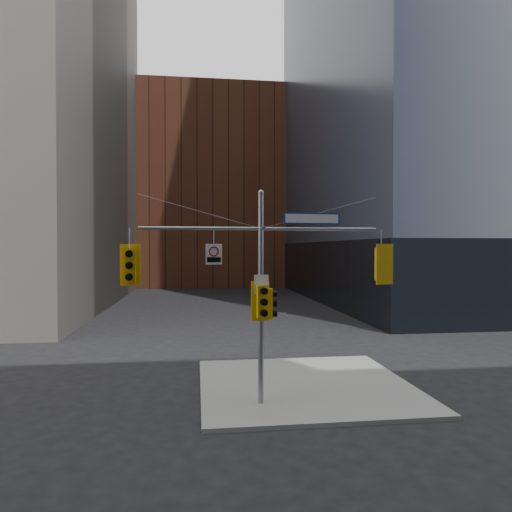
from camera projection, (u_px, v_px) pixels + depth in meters
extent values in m
plane|color=black|center=(270.00, 431.00, 13.33)|extent=(160.00, 160.00, 0.00)
cube|color=gray|center=(305.00, 385.00, 17.55)|extent=(8.00, 8.00, 0.15)
cube|color=black|center=(481.00, 270.00, 48.61)|extent=(36.40, 36.40, 6.00)
cube|color=brown|center=(211.00, 193.00, 70.61)|extent=(26.00, 20.00, 28.00)
cylinder|color=gray|center=(261.00, 300.00, 15.25)|extent=(0.18, 0.18, 7.20)
sphere|color=gray|center=(261.00, 193.00, 15.19)|extent=(0.20, 0.20, 0.20)
cylinder|color=gray|center=(201.00, 228.00, 14.96)|extent=(4.00, 0.11, 0.11)
cylinder|color=gray|center=(319.00, 229.00, 15.47)|extent=(4.00, 0.11, 0.11)
cylinder|color=gray|center=(262.00, 228.00, 14.87)|extent=(0.10, 0.70, 0.10)
cylinder|color=gray|center=(201.00, 212.00, 14.95)|extent=(4.00, 0.02, 1.12)
cylinder|color=gray|center=(319.00, 213.00, 15.46)|extent=(4.00, 0.02, 1.12)
cube|color=#E8AA0C|center=(130.00, 265.00, 14.69)|extent=(0.37, 0.27, 1.11)
cube|color=#E8AA0C|center=(130.00, 265.00, 14.87)|extent=(0.65, 0.08, 1.37)
cylinder|color=black|center=(129.00, 254.00, 14.47)|extent=(0.24, 0.18, 0.23)
cylinder|color=black|center=(129.00, 254.00, 14.55)|extent=(0.20, 0.03, 0.20)
cylinder|color=black|center=(129.00, 265.00, 14.48)|extent=(0.24, 0.18, 0.23)
cylinder|color=black|center=(129.00, 265.00, 14.56)|extent=(0.20, 0.03, 0.20)
cylinder|color=black|center=(129.00, 277.00, 14.48)|extent=(0.24, 0.18, 0.23)
cylinder|color=#0CE559|center=(129.00, 277.00, 14.57)|extent=(0.20, 0.03, 0.20)
cube|color=#E8AA0C|center=(381.00, 264.00, 15.78)|extent=(0.41, 0.33, 1.12)
cube|color=#E8AA0C|center=(385.00, 264.00, 15.59)|extent=(0.66, 0.19, 1.39)
cylinder|color=black|center=(378.00, 253.00, 15.97)|extent=(0.27, 0.22, 0.24)
cylinder|color=black|center=(379.00, 253.00, 15.89)|extent=(0.20, 0.07, 0.20)
cylinder|color=black|center=(378.00, 264.00, 15.98)|extent=(0.27, 0.22, 0.24)
cylinder|color=black|center=(379.00, 264.00, 15.90)|extent=(0.20, 0.07, 0.20)
cylinder|color=black|center=(377.00, 274.00, 15.98)|extent=(0.27, 0.22, 0.24)
cylinder|color=black|center=(379.00, 275.00, 15.90)|extent=(0.20, 0.07, 0.20)
cube|color=#E8AA0C|center=(269.00, 304.00, 15.29)|extent=(0.26, 0.34, 1.00)
cylinder|color=black|center=(275.00, 294.00, 15.29)|extent=(0.17, 0.22, 0.21)
cylinder|color=black|center=(273.00, 294.00, 15.29)|extent=(0.04, 0.18, 0.18)
cylinder|color=black|center=(275.00, 304.00, 15.30)|extent=(0.17, 0.22, 0.21)
cylinder|color=black|center=(273.00, 304.00, 15.29)|extent=(0.04, 0.18, 0.18)
cylinder|color=black|center=(275.00, 314.00, 15.30)|extent=(0.17, 0.22, 0.21)
cylinder|color=black|center=(273.00, 314.00, 15.30)|extent=(0.04, 0.18, 0.18)
cube|color=#E8AA0C|center=(262.00, 301.00, 14.98)|extent=(0.39, 0.30, 1.07)
cube|color=#E8AA0C|center=(260.00, 301.00, 15.15)|extent=(0.63, 0.16, 1.33)
cylinder|color=black|center=(264.00, 291.00, 14.78)|extent=(0.25, 0.20, 0.23)
cylinder|color=black|center=(263.00, 291.00, 14.85)|extent=(0.19, 0.06, 0.19)
cylinder|color=black|center=(264.00, 302.00, 14.78)|extent=(0.25, 0.20, 0.23)
cylinder|color=black|center=(263.00, 302.00, 14.86)|extent=(0.19, 0.06, 0.19)
cylinder|color=black|center=(264.00, 313.00, 14.79)|extent=(0.25, 0.20, 0.23)
cylinder|color=black|center=(263.00, 313.00, 14.87)|extent=(0.19, 0.06, 0.19)
cube|color=navy|center=(312.00, 219.00, 15.43)|extent=(2.00, 0.22, 0.39)
cube|color=silver|center=(312.00, 219.00, 15.41)|extent=(1.87, 0.17, 0.30)
cube|color=silver|center=(214.00, 254.00, 15.01)|extent=(0.54, 0.10, 0.68)
torus|color=#B20A0A|center=(214.00, 251.00, 14.99)|extent=(0.34, 0.09, 0.34)
cube|color=black|center=(214.00, 260.00, 14.99)|extent=(0.45, 0.07, 0.16)
cube|color=silver|center=(261.00, 284.00, 15.13)|extent=(0.49, 0.08, 0.64)
cube|color=#D88C00|center=(261.00, 290.00, 15.11)|extent=(0.35, 0.05, 0.28)
cube|color=silver|center=(274.00, 315.00, 15.32)|extent=(0.81, 0.04, 0.16)
cube|color=#145926|center=(259.00, 317.00, 15.71)|extent=(0.11, 0.71, 0.14)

